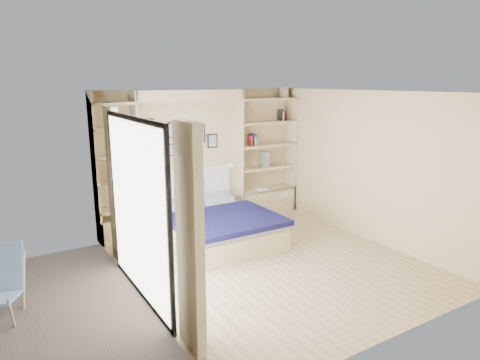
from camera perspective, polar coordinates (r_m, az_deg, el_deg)
ground at (r=6.53m, az=4.01°, el=-10.87°), size 4.50×4.50×0.00m
room_shell at (r=7.26m, az=-5.31°, el=0.53°), size 4.50×4.50×4.50m
bed at (r=7.25m, az=-3.35°, el=-6.06°), size 1.71×2.09×1.07m
photo_gallery at (r=7.77m, az=-8.12°, el=5.24°), size 1.48×0.02×0.82m
reading_lamps at (r=7.71m, az=-6.31°, el=1.44°), size 1.92×0.12×0.15m
shelf_decor at (r=8.34m, az=1.96°, el=6.34°), size 3.56×0.23×2.03m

